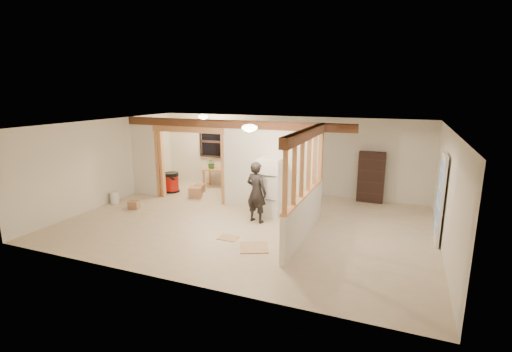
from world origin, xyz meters
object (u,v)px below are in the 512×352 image
at_px(refrigerator, 270,187).
at_px(bookshelf, 371,177).
at_px(work_table, 219,178).
at_px(woman, 256,192).
at_px(shop_vac, 172,182).

relative_size(refrigerator, bookshelf, 1.02).
relative_size(refrigerator, work_table, 1.49).
bearing_deg(bookshelf, woman, -131.13).
xyz_separation_m(shop_vac, bookshelf, (6.22, 1.29, 0.43)).
height_order(refrigerator, shop_vac, refrigerator).
bearing_deg(woman, work_table, -34.45).
bearing_deg(work_table, bookshelf, -10.40).
xyz_separation_m(woman, bookshelf, (2.54, 2.91, -0.02)).
bearing_deg(refrigerator, bookshelf, 42.60).
bearing_deg(work_table, shop_vac, -147.38).
xyz_separation_m(refrigerator, woman, (-0.12, -0.69, 0.01)).
height_order(refrigerator, bookshelf, refrigerator).
distance_m(woman, work_table, 3.77).
bearing_deg(woman, refrigerator, -86.84).
relative_size(woman, shop_vac, 2.36).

